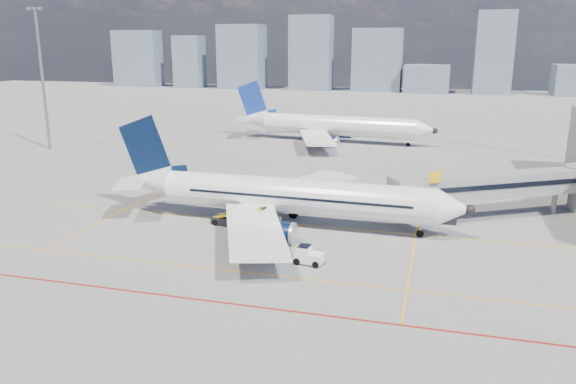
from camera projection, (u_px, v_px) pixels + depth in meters
name	position (u px, v px, depth m)	size (l,w,h in m)	color
ground	(263.00, 249.00, 54.15)	(420.00, 420.00, 0.00)	gray
apron_markings	(244.00, 263.00, 50.65)	(90.00, 35.12, 0.01)	#FFB60D
jet_bridge	(508.00, 186.00, 62.94)	(23.55, 15.78, 6.30)	gray
floodlight_mast_nw	(42.00, 75.00, 102.05)	(3.20, 0.61, 25.45)	gray
distant_skyline	(394.00, 61.00, 229.34)	(257.12, 15.68, 31.54)	slate
main_aircraft	(281.00, 196.00, 60.75)	(39.61, 34.50, 11.54)	white
second_aircraft	(330.00, 126.00, 112.78)	(41.54, 36.14, 12.14)	white
baggage_tug	(307.00, 255.00, 50.19)	(2.64, 1.83, 1.71)	white
cargo_dolly	(266.00, 247.00, 51.78)	(3.34, 1.78, 1.76)	black
belt_loader	(233.00, 220.00, 60.72)	(6.57, 2.81, 2.63)	black
ramp_worker	(298.00, 254.00, 50.21)	(0.64, 0.42, 1.76)	yellow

